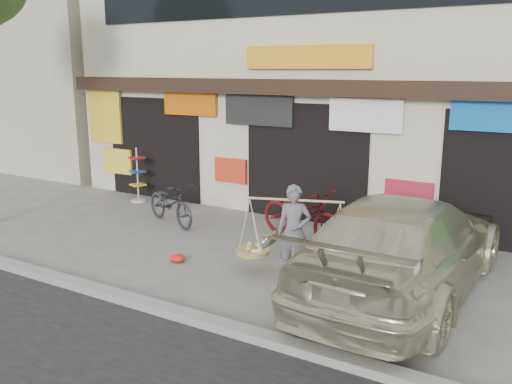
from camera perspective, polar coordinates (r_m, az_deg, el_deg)
The scene contains 10 objects.
ground at distance 9.83m, azimuth -3.84°, elevation -7.77°, with size 70.00×70.00×0.00m, color gray.
kerb at distance 8.37m, azimuth -11.77°, elevation -11.41°, with size 70.00×0.25×0.12m, color gray.
shophouse_block at distance 14.92m, azimuth 10.37°, elevation 12.65°, with size 14.00×6.32×7.00m.
neighbor_west at distance 23.73m, azimuth -21.90°, elevation 10.90°, with size 12.00×7.00×6.00m, color #B7AF97.
street_vendor at distance 9.15m, azimuth 4.01°, elevation -4.53°, with size 1.90×1.02×1.58m.
bike_0 at distance 12.40m, azimuth -8.98°, elevation -1.16°, with size 0.64×1.84×0.97m, color #2D2C31.
bike_2 at distance 11.14m, azimuth 4.84°, elevation -2.31°, with size 0.73×2.09×1.10m, color #570E12.
suv at distance 8.74m, azimuth 15.30°, elevation -5.45°, with size 2.36×5.47×1.57m.
display_rack at distance 14.64m, azimuth -12.34°, elevation 1.25°, with size 0.43×0.43×1.44m.
red_bag at distance 10.09m, azimuth -8.28°, elevation -6.90°, with size 0.31×0.25×0.14m, color red.
Camera 1 is at (5.24, -7.56, 3.47)m, focal length 38.00 mm.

